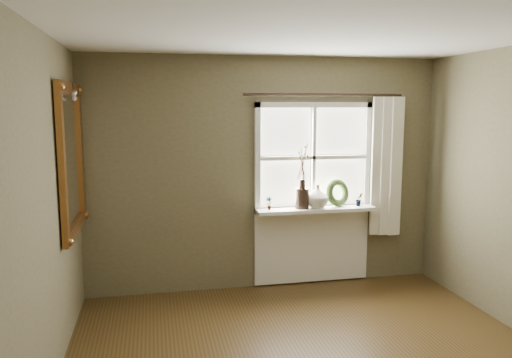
{
  "coord_description": "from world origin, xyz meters",
  "views": [
    {
      "loc": [
        -1.24,
        -3.15,
        2.05
      ],
      "look_at": [
        -0.26,
        1.55,
        1.35
      ],
      "focal_mm": 35.0,
      "sensor_mm": 36.0,
      "label": 1
    }
  ],
  "objects": [
    {
      "name": "gilt_mirror",
      "position": [
        -1.96,
        1.64,
        1.58
      ],
      "size": [
        0.1,
        1.16,
        1.38
      ],
      "color": "white",
      "rests_on": "wall_left"
    },
    {
      "name": "window_sill",
      "position": [
        0.55,
        2.12,
        0.9
      ],
      "size": [
        1.36,
        0.26,
        0.04
      ],
      "primitive_type": "cube",
      "color": "white",
      "rests_on": "wall_back"
    },
    {
      "name": "window_apron",
      "position": [
        0.55,
        2.23,
        0.46
      ],
      "size": [
        1.36,
        0.04,
        0.88
      ],
      "primitive_type": "cube",
      "color": "white",
      "rests_on": "ground"
    },
    {
      "name": "window_frame",
      "position": [
        0.55,
        2.23,
        1.48
      ],
      "size": [
        1.36,
        0.06,
        1.24
      ],
      "color": "white",
      "rests_on": "wall_back"
    },
    {
      "name": "curtain",
      "position": [
        1.39,
        2.13,
        1.37
      ],
      "size": [
        0.36,
        0.12,
        1.59
      ],
      "primitive_type": "cube",
      "color": "silver",
      "rests_on": "wall_back"
    },
    {
      "name": "potted_plant_right",
      "position": [
        1.07,
        2.12,
        1.0
      ],
      "size": [
        0.09,
        0.07,
        0.15
      ],
      "primitive_type": "imported",
      "rotation": [
        0.0,
        0.0,
        0.03
      ],
      "color": "#364C22",
      "rests_on": "window_sill"
    },
    {
      "name": "curtain_rod",
      "position": [
        0.65,
        2.17,
        2.18
      ],
      "size": [
        1.84,
        0.03,
        0.03
      ],
      "primitive_type": "cylinder",
      "rotation": [
        0.0,
        1.57,
        0.0
      ],
      "color": "black",
      "rests_on": "wall_back"
    },
    {
      "name": "cream_vase",
      "position": [
        0.57,
        2.12,
        1.05
      ],
      "size": [
        0.26,
        0.26,
        0.26
      ],
      "primitive_type": "imported",
      "rotation": [
        0.0,
        0.0,
        0.02
      ],
      "color": "beige",
      "rests_on": "window_sill"
    },
    {
      "name": "wall_back",
      "position": [
        0.0,
        2.3,
        1.3
      ],
      "size": [
        4.0,
        0.1,
        2.6
      ],
      "primitive_type": "cube",
      "color": "brown",
      "rests_on": "ground"
    },
    {
      "name": "ceiling",
      "position": [
        0.0,
        0.0,
        2.6
      ],
      "size": [
        4.5,
        4.5,
        0.0
      ],
      "primitive_type": "plane",
      "color": "silver",
      "rests_on": "ground"
    },
    {
      "name": "wreath",
      "position": [
        0.82,
        2.16,
        1.04
      ],
      "size": [
        0.35,
        0.25,
        0.33
      ],
      "primitive_type": "torus",
      "rotation": [
        1.36,
        0.0,
        0.37
      ],
      "color": "#364C22",
      "rests_on": "window_sill"
    },
    {
      "name": "dark_jug",
      "position": [
        0.39,
        2.12,
        1.03
      ],
      "size": [
        0.2,
        0.2,
        0.23
      ],
      "primitive_type": "cylinder",
      "rotation": [
        0.0,
        0.0,
        0.35
      ],
      "color": "black",
      "rests_on": "window_sill"
    },
    {
      "name": "wall_left",
      "position": [
        -2.05,
        0.0,
        1.3
      ],
      "size": [
        0.1,
        4.5,
        2.6
      ],
      "primitive_type": "cube",
      "color": "brown",
      "rests_on": "ground"
    },
    {
      "name": "potted_plant_left",
      "position": [
        0.01,
        2.12,
        0.99
      ],
      "size": [
        0.09,
        0.08,
        0.15
      ],
      "primitive_type": "imported",
      "rotation": [
        0.0,
        0.0,
        -0.38
      ],
      "color": "#364C22",
      "rests_on": "window_sill"
    }
  ]
}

